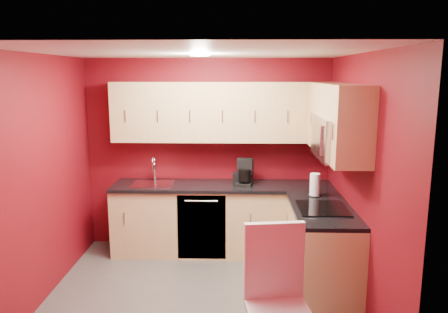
{
  "coord_description": "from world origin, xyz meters",
  "views": [
    {
      "loc": [
        0.37,
        -4.21,
        2.3
      ],
      "look_at": [
        0.24,
        0.55,
        1.4
      ],
      "focal_mm": 35.0,
      "sensor_mm": 36.0,
      "label": 1
    }
  ],
  "objects_px": {
    "sink": "(152,181)",
    "coffee_maker": "(244,172)",
    "paper_towel": "(315,185)",
    "napkin_holder": "(238,178)",
    "dining_chair": "(279,307)",
    "microwave": "(337,138)"
  },
  "relations": [
    {
      "from": "sink",
      "to": "paper_towel",
      "type": "relative_size",
      "value": 1.97
    },
    {
      "from": "napkin_holder",
      "to": "paper_towel",
      "type": "relative_size",
      "value": 0.53
    },
    {
      "from": "sink",
      "to": "coffee_maker",
      "type": "relative_size",
      "value": 1.58
    },
    {
      "from": "microwave",
      "to": "dining_chair",
      "type": "xyz_separation_m",
      "value": [
        -0.69,
        -1.4,
        -1.08
      ]
    },
    {
      "from": "paper_towel",
      "to": "dining_chair",
      "type": "distance_m",
      "value": 2.03
    },
    {
      "from": "napkin_holder",
      "to": "dining_chair",
      "type": "bearing_deg",
      "value": -82.9
    },
    {
      "from": "paper_towel",
      "to": "dining_chair",
      "type": "xyz_separation_m",
      "value": [
        -0.58,
        -1.89,
        -0.46
      ]
    },
    {
      "from": "napkin_holder",
      "to": "dining_chair",
      "type": "distance_m",
      "value": 2.51
    },
    {
      "from": "microwave",
      "to": "napkin_holder",
      "type": "relative_size",
      "value": 5.48
    },
    {
      "from": "dining_chair",
      "to": "sink",
      "type": "bearing_deg",
      "value": 112.68
    },
    {
      "from": "microwave",
      "to": "sink",
      "type": "height_order",
      "value": "microwave"
    },
    {
      "from": "coffee_maker",
      "to": "dining_chair",
      "type": "relative_size",
      "value": 0.28
    },
    {
      "from": "sink",
      "to": "napkin_holder",
      "type": "xyz_separation_m",
      "value": [
        1.09,
        0.06,
        0.04
      ]
    },
    {
      "from": "sink",
      "to": "coffee_maker",
      "type": "bearing_deg",
      "value": -1.17
    },
    {
      "from": "microwave",
      "to": "paper_towel",
      "type": "relative_size",
      "value": 2.87
    },
    {
      "from": "sink",
      "to": "napkin_holder",
      "type": "height_order",
      "value": "sink"
    },
    {
      "from": "coffee_maker",
      "to": "paper_towel",
      "type": "distance_m",
      "value": 0.94
    },
    {
      "from": "sink",
      "to": "dining_chair",
      "type": "relative_size",
      "value": 0.44
    },
    {
      "from": "paper_towel",
      "to": "sink",
      "type": "bearing_deg",
      "value": 165.44
    },
    {
      "from": "sink",
      "to": "dining_chair",
      "type": "bearing_deg",
      "value": -59.77
    },
    {
      "from": "coffee_maker",
      "to": "dining_chair",
      "type": "bearing_deg",
      "value": -74.29
    },
    {
      "from": "dining_chair",
      "to": "paper_towel",
      "type": "bearing_deg",
      "value": 65.4
    }
  ]
}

